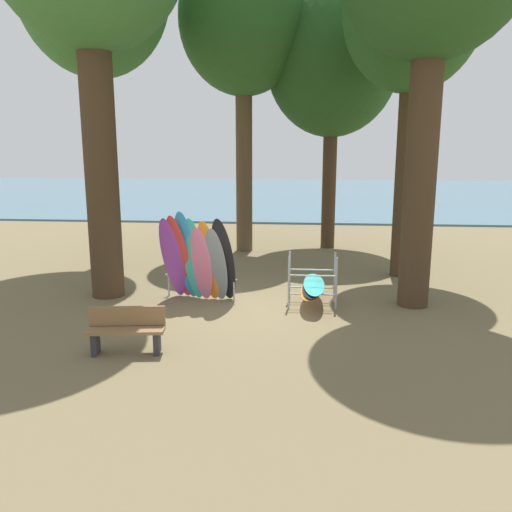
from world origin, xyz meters
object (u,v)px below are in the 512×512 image
at_px(tree_far_right_back, 413,14).
at_px(park_bench, 126,329).
at_px(tree_mid_behind, 243,22).
at_px(board_storage_rack, 313,286).
at_px(tree_deep_back, 333,59).
at_px(leaning_board_pile, 197,260).

xyz_separation_m(tree_far_right_back, park_bench, (-6.04, -6.48, -6.79)).
bearing_deg(tree_mid_behind, tree_far_right_back, -34.63).
bearing_deg(tree_mid_behind, park_bench, -96.12).
height_order(tree_mid_behind, park_bench, tree_mid_behind).
xyz_separation_m(board_storage_rack, park_bench, (-3.46, -3.28, -0.02)).
bearing_deg(tree_deep_back, park_bench, -111.03).
bearing_deg(board_storage_rack, tree_deep_back, 84.76).
height_order(leaning_board_pile, board_storage_rack, leaning_board_pile).
distance_m(tree_far_right_back, tree_deep_back, 4.73).
xyz_separation_m(tree_deep_back, leaning_board_pile, (-3.49, -7.50, -5.76)).
relative_size(leaning_board_pile, board_storage_rack, 1.07).
xyz_separation_m(tree_far_right_back, leaning_board_pile, (-5.38, -3.19, -6.21)).
height_order(board_storage_rack, park_bench, board_storage_rack).
bearing_deg(tree_deep_back, leaning_board_pile, -114.95).
bearing_deg(tree_mid_behind, tree_deep_back, 15.90).
relative_size(tree_deep_back, leaning_board_pile, 4.21).
relative_size(tree_far_right_back, board_storage_rack, 4.46).
bearing_deg(park_bench, leaning_board_pile, 78.68).
distance_m(tree_deep_back, leaning_board_pile, 10.08).
distance_m(tree_mid_behind, park_bench, 12.46).
height_order(tree_deep_back, leaning_board_pile, tree_deep_back).
xyz_separation_m(tree_mid_behind, tree_far_right_back, (4.98, -3.44, -0.67)).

